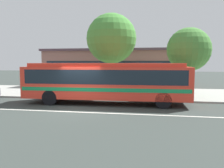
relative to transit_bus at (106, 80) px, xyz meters
The scene contains 8 objects.
ground_plane 2.95m from the transit_bus, 123.97° to the right, with size 120.00×120.00×0.00m, color #343C38.
sidewalk_slab 5.74m from the transit_bus, 104.51° to the left, with size 60.00×8.00×0.12m, color #9B9C95.
lane_stripe_center 3.55m from the transit_bus, 115.87° to the right, with size 56.00×0.16×0.01m, color silver.
transit_bus is the anchor object (origin of this frame).
pedestrian_waiting_near_sign 2.93m from the transit_bus, 102.47° to the left, with size 0.48×0.48×1.61m.
street_tree_near_stop 5.09m from the transit_bus, 94.88° to the left, with size 4.12×4.12×6.69m.
street_tree_mid_block 7.02m from the transit_bus, 30.58° to the left, with size 3.32×3.32×5.30m.
station_building 12.96m from the transit_bus, 96.41° to the left, with size 15.62×8.38×4.27m.
Camera 1 is at (4.45, -13.15, 2.79)m, focal length 37.31 mm.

